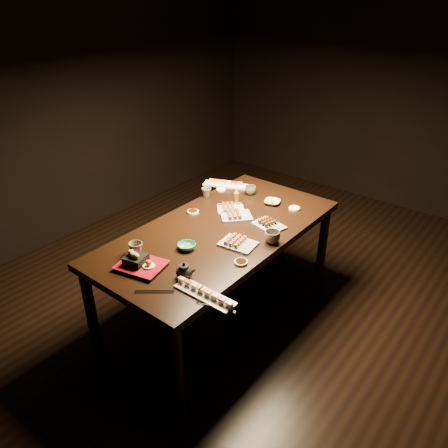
{
  "coord_description": "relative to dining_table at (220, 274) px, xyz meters",
  "views": [
    {
      "loc": [
        1.64,
        -2.25,
        2.23
      ],
      "look_at": [
        -0.02,
        -0.19,
        0.77
      ],
      "focal_mm": 35.0,
      "sensor_mm": 36.0,
      "label": 1
    }
  ],
  "objects": [
    {
      "name": "yakitori_plate_right",
      "position": [
        0.22,
        -0.08,
        0.4
      ],
      "size": [
        0.25,
        0.19,
        0.06
      ],
      "primitive_type": null,
      "rotation": [
        0.0,
        0.0,
        0.14
      ],
      "color": "#828EB6",
      "rests_on": "dining_table"
    },
    {
      "name": "teacup_far_left",
      "position": [
        -0.42,
        0.35,
        0.41
      ],
      "size": [
        0.11,
        0.11,
        0.07
      ],
      "primitive_type": "imported",
      "rotation": [
        0.0,
        0.0,
        0.59
      ],
      "color": "brown",
      "rests_on": "dining_table"
    },
    {
      "name": "dining_table",
      "position": [
        0.0,
        0.0,
        0.0
      ],
      "size": [
        1.35,
        1.98,
        0.75
      ],
      "primitive_type": "cube",
      "rotation": [
        0.0,
        0.0,
        0.27
      ],
      "color": "black",
      "rests_on": "ground"
    },
    {
      "name": "teacup_near_left",
      "position": [
        -0.2,
        -0.57,
        0.42
      ],
      "size": [
        0.09,
        0.09,
        0.08
      ],
      "primitive_type": "imported",
      "rotation": [
        0.0,
        0.0,
        0.09
      ],
      "color": "brown",
      "rests_on": "dining_table"
    },
    {
      "name": "sauce_dish_east",
      "position": [
        0.24,
        0.59,
        0.38
      ],
      "size": [
        0.09,
        0.09,
        0.01
      ],
      "primitive_type": "cylinder",
      "rotation": [
        0.0,
        0.0,
        0.06
      ],
      "color": "white",
      "rests_on": "dining_table"
    },
    {
      "name": "teacup_mid_right",
      "position": [
        0.38,
        0.08,
        0.42
      ],
      "size": [
        0.13,
        0.13,
        0.08
      ],
      "primitive_type": "imported",
      "rotation": [
        0.0,
        0.0,
        0.3
      ],
      "color": "brown",
      "rests_on": "dining_table"
    },
    {
      "name": "sauce_dish_se",
      "position": [
        0.36,
        -0.24,
        0.38
      ],
      "size": [
        0.09,
        0.09,
        0.01
      ],
      "primitive_type": "cylinder",
      "rotation": [
        0.0,
        0.0,
        -0.02
      ],
      "color": "white",
      "rests_on": "dining_table"
    },
    {
      "name": "sushi_platter_near",
      "position": [
        0.4,
        -0.61,
        0.4
      ],
      "size": [
        0.37,
        0.1,
        0.05
      ],
      "primitive_type": null,
      "rotation": [
        0.0,
        0.0,
        0.0
      ],
      "color": "white",
      "rests_on": "dining_table"
    },
    {
      "name": "sauce_dish_nw",
      "position": [
        -0.4,
        0.51,
        0.38
      ],
      "size": [
        0.11,
        0.11,
        0.01
      ],
      "primitive_type": "cylinder",
      "rotation": [
        0.0,
        0.0,
        0.48
      ],
      "color": "white",
      "rests_on": "dining_table"
    },
    {
      "name": "condiment_bottle",
      "position": [
        -0.15,
        0.38,
        0.44
      ],
      "size": [
        0.05,
        0.05,
        0.13
      ],
      "primitive_type": "cylinder",
      "rotation": [
        0.0,
        0.0,
        0.18
      ],
      "color": "brown",
      "rests_on": "dining_table"
    },
    {
      "name": "teapot",
      "position": [
        0.2,
        -0.56,
        0.42
      ],
      "size": [
        0.16,
        0.16,
        0.1
      ],
      "primitive_type": null,
      "rotation": [
        0.0,
        0.0,
        0.63
      ],
      "color": "black",
      "rests_on": "dining_table"
    },
    {
      "name": "edamame_bowl_green",
      "position": [
        -0.0,
        -0.33,
        0.39
      ],
      "size": [
        0.14,
        0.14,
        0.04
      ],
      "primitive_type": "imported",
      "rotation": [
        0.0,
        0.0,
        0.22
      ],
      "color": "#2F9065",
      "rests_on": "dining_table"
    },
    {
      "name": "edamame_bowl_cream",
      "position": [
        0.06,
        0.56,
        0.39
      ],
      "size": [
        0.15,
        0.15,
        0.03
      ],
      "primitive_type": "imported",
      "rotation": [
        0.0,
        0.0,
        0.32
      ],
      "color": "beige",
      "rests_on": "dining_table"
    },
    {
      "name": "tempura_tray",
      "position": [
        -0.07,
        -0.65,
        0.42
      ],
      "size": [
        0.31,
        0.27,
        0.1
      ],
      "primitive_type": null,
      "rotation": [
        0.0,
        0.0,
        0.23
      ],
      "color": "black",
      "rests_on": "dining_table"
    },
    {
      "name": "sushi_platter_far",
      "position": [
        -0.43,
        0.61,
        0.4
      ],
      "size": [
        0.38,
        0.24,
        0.05
      ],
      "primitive_type": null,
      "rotation": [
        0.0,
        0.0,
        3.55
      ],
      "color": "white",
      "rests_on": "dining_table"
    },
    {
      "name": "tsukune_plate",
      "position": [
        0.24,
        0.25,
        0.4
      ],
      "size": [
        0.24,
        0.19,
        0.05
      ],
      "primitive_type": null,
      "rotation": [
        0.0,
        0.0,
        -0.22
      ],
      "color": "#828EB6",
      "rests_on": "dining_table"
    },
    {
      "name": "sauce_dish_west",
      "position": [
        -0.31,
        0.07,
        0.38
      ],
      "size": [
        0.09,
        0.09,
        0.01
      ],
      "primitive_type": "cylinder",
      "rotation": [
        0.0,
        0.0,
        -0.11
      ],
      "color": "white",
      "rests_on": "dining_table"
    },
    {
      "name": "yakitori_plate_left",
      "position": [
        -0.12,
        0.28,
        0.4
      ],
      "size": [
        0.24,
        0.24,
        0.05
      ],
      "primitive_type": null,
      "rotation": [
        0.0,
        0.0,
        0.76
      ],
      "color": "#828EB6",
      "rests_on": "dining_table"
    },
    {
      "name": "teacup_far_right",
      "position": [
        -0.17,
        0.6,
        0.41
      ],
      "size": [
        0.09,
        0.09,
        0.07
      ],
      "primitive_type": "imported",
      "rotation": [
        0.0,
        0.0,
        -0.05
      ],
      "color": "brown",
      "rests_on": "dining_table"
    },
    {
      "name": "chopsticks_se",
      "position": [
        0.51,
        -0.65,
        0.38
      ],
      "size": [
        0.22,
        0.08,
        0.01
      ],
      "primitive_type": null,
      "rotation": [
        0.0,
        0.0,
        0.26
      ],
      "color": "black",
      "rests_on": "dining_table"
    },
    {
      "name": "yakitori_plate_center",
      "position": [
        -0.02,
        0.21,
        0.4
      ],
      "size": [
        0.26,
        0.27,
        0.06
      ],
      "primitive_type": null,
      "rotation": [
        0.0,
        0.0,
        0.84
      ],
      "color": "#828EB6",
      "rests_on": "dining_table"
    },
    {
      "name": "ground",
      "position": [
        0.02,
        0.24,
        -0.38
      ],
      "size": [
        5.0,
        5.0,
        0.0
      ],
      "primitive_type": "plane",
      "color": "black",
      "rests_on": "ground"
    },
    {
      "name": "chopsticks_near",
      "position": [
        0.17,
        -0.76,
        0.38
      ],
      "size": [
        0.18,
        0.15,
        0.01
      ],
      "primitive_type": null,
      "rotation": [
        0.0,
        0.0,
        0.68
      ],
      "color": "black",
      "rests_on": "dining_table"
    }
  ]
}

